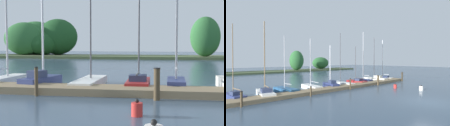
# 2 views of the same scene
# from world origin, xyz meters

# --- Properties ---
(ground) EXTENTS (160.00, 160.00, 0.00)m
(ground) POSITION_xyz_m (0.00, 0.00, 0.00)
(ground) COLOR #384C60
(dock_pier) EXTENTS (26.04, 1.80, 0.35)m
(dock_pier) POSITION_xyz_m (0.00, 9.88, 0.17)
(dock_pier) COLOR #847051
(dock_pier) RESTS_ON ground
(sailboat_0) EXTENTS (1.32, 3.49, 6.79)m
(sailboat_0) POSITION_xyz_m (-11.71, 12.10, 0.35)
(sailboat_0) COLOR navy
(sailboat_0) RESTS_ON ground
(sailboat_1) EXTENTS (1.92, 4.41, 7.28)m
(sailboat_1) POSITION_xyz_m (-9.12, 11.58, 0.39)
(sailboat_1) COLOR white
(sailboat_1) RESTS_ON ground
(sailboat_2) EXTENTS (1.38, 3.78, 6.17)m
(sailboat_2) POSITION_xyz_m (-6.80, 12.09, 0.32)
(sailboat_2) COLOR #285684
(sailboat_2) RESTS_ON ground
(sailboat_3) EXTENTS (1.32, 3.82, 6.08)m
(sailboat_3) POSITION_xyz_m (-3.41, 12.20, 0.36)
(sailboat_3) COLOR white
(sailboat_3) RESTS_ON ground
(sailboat_4) EXTENTS (1.58, 3.12, 5.39)m
(sailboat_4) POSITION_xyz_m (-0.92, 11.43, 0.43)
(sailboat_4) COLOR navy
(sailboat_4) RESTS_ON ground
(sailboat_5) EXTENTS (1.25, 4.53, 7.24)m
(sailboat_5) POSITION_xyz_m (1.61, 12.24, 0.30)
(sailboat_5) COLOR white
(sailboat_5) RESTS_ON ground
(sailboat_6) EXTENTS (1.20, 3.37, 5.51)m
(sailboat_6) POSITION_xyz_m (4.34, 11.78, 0.34)
(sailboat_6) COLOR maroon
(sailboat_6) RESTS_ON ground
(sailboat_7) EXTENTS (0.99, 2.86, 7.92)m
(sailboat_7) POSITION_xyz_m (6.32, 12.02, 0.52)
(sailboat_7) COLOR navy
(sailboat_7) RESTS_ON ground
(sailboat_8) EXTENTS (1.03, 4.29, 7.26)m
(sailboat_8) POSITION_xyz_m (9.14, 11.89, 0.43)
(sailboat_8) COLOR silver
(sailboat_8) RESTS_ON ground
(sailboat_9) EXTENTS (2.08, 3.47, 7.06)m
(sailboat_9) POSITION_xyz_m (12.01, 12.18, 0.38)
(sailboat_9) COLOR silver
(sailboat_9) RESTS_ON ground
(mooring_piling_0) EXTENTS (0.20, 0.20, 1.20)m
(mooring_piling_0) POSITION_xyz_m (-11.96, 8.71, 0.60)
(mooring_piling_0) COLOR #4C3D28
(mooring_piling_0) RESTS_ON ground
(mooring_piling_1) EXTENTS (0.20, 0.20, 0.99)m
(mooring_piling_1) POSITION_xyz_m (-5.89, 8.53, 0.50)
(mooring_piling_1) COLOR #4C3D28
(mooring_piling_1) RESTS_ON ground
(mooring_piling_2) EXTENTS (0.19, 0.19, 1.34)m
(mooring_piling_2) POSITION_xyz_m (-0.10, 8.77, 0.68)
(mooring_piling_2) COLOR #4C3D28
(mooring_piling_2) RESTS_ON ground
(mooring_piling_3) EXTENTS (0.30, 0.30, 1.39)m
(mooring_piling_3) POSITION_xyz_m (5.36, 8.63, 0.70)
(mooring_piling_3) COLOR #4C3D28
(mooring_piling_3) RESTS_ON ground
(mooring_piling_4) EXTENTS (0.28, 0.28, 1.52)m
(mooring_piling_4) POSITION_xyz_m (12.20, 8.67, 0.77)
(mooring_piling_4) COLOR #3D3323
(mooring_piling_4) RESTS_ON ground
(channel_buoy_0) EXTENTS (0.45, 0.45, 0.66)m
(channel_buoy_0) POSITION_xyz_m (5.39, 2.73, 0.27)
(channel_buoy_0) COLOR white
(channel_buoy_0) RESTS_ON ground
(channel_buoy_1) EXTENTS (0.38, 0.38, 0.59)m
(channel_buoy_1) POSITION_xyz_m (4.76, 5.66, 0.24)
(channel_buoy_1) COLOR red
(channel_buoy_1) RESTS_ON ground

